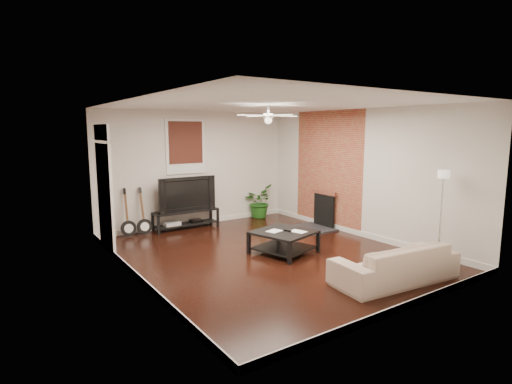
% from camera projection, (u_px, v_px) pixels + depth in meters
% --- Properties ---
extents(room, '(5.01, 6.01, 2.81)m').
position_uv_depth(room, '(268.00, 181.00, 7.48)').
color(room, black).
rests_on(room, ground).
extents(brick_accent, '(0.02, 2.20, 2.80)m').
position_uv_depth(brick_accent, '(328.00, 170.00, 9.68)').
color(brick_accent, '#AB4A37').
rests_on(brick_accent, floor).
extents(fireplace, '(0.80, 1.10, 0.92)m').
position_uv_depth(fireplace, '(318.00, 210.00, 9.66)').
color(fireplace, black).
rests_on(fireplace, floor).
extents(window_back, '(1.00, 0.06, 1.30)m').
position_uv_depth(window_back, '(186.00, 147.00, 9.66)').
color(window_back, '#3A1910').
rests_on(window_back, wall_back).
extents(door_left, '(0.08, 1.00, 2.50)m').
position_uv_depth(door_left, '(105.00, 188.00, 7.70)').
color(door_left, white).
rests_on(door_left, wall_left).
extents(tv_stand, '(1.58, 0.42, 0.44)m').
position_uv_depth(tv_stand, '(186.00, 219.00, 9.70)').
color(tv_stand, black).
rests_on(tv_stand, floor).
extents(tv, '(1.42, 0.19, 0.82)m').
position_uv_depth(tv, '(185.00, 193.00, 9.62)').
color(tv, black).
rests_on(tv, tv_stand).
extents(coffee_table, '(1.26, 1.26, 0.43)m').
position_uv_depth(coffee_table, '(284.00, 242.00, 7.75)').
color(coffee_table, black).
rests_on(coffee_table, floor).
extents(sofa, '(2.13, 1.02, 0.60)m').
position_uv_depth(sofa, '(395.00, 263.00, 6.27)').
color(sofa, tan).
rests_on(sofa, floor).
extents(floor_lamp, '(0.30, 0.30, 1.67)m').
position_uv_depth(floor_lamp, '(441.00, 217.00, 7.02)').
color(floor_lamp, silver).
rests_on(floor_lamp, floor).
extents(potted_plant, '(1.05, 1.05, 0.89)m').
position_uv_depth(potted_plant, '(259.00, 201.00, 10.89)').
color(potted_plant, '#1E5919').
rests_on(potted_plant, floor).
extents(guitar_left, '(0.36, 0.27, 1.09)m').
position_uv_depth(guitar_left, '(128.00, 213.00, 8.86)').
color(guitar_left, black).
rests_on(guitar_left, floor).
extents(guitar_right, '(0.34, 0.24, 1.09)m').
position_uv_depth(guitar_right, '(144.00, 211.00, 9.03)').
color(guitar_right, black).
rests_on(guitar_right, floor).
extents(ceiling_fan, '(1.24, 1.24, 0.32)m').
position_uv_depth(ceiling_fan, '(268.00, 116.00, 7.30)').
color(ceiling_fan, white).
rests_on(ceiling_fan, ceiling).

